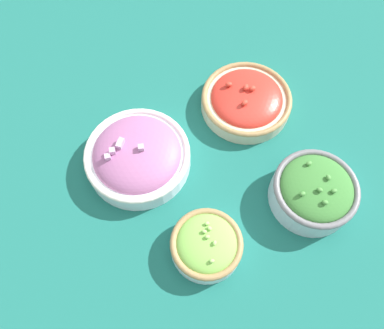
% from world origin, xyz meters
% --- Properties ---
extents(ground_plane, '(3.00, 3.00, 0.00)m').
position_xyz_m(ground_plane, '(0.00, 0.00, 0.00)').
color(ground_plane, '#196056').
extents(bowl_cherry_tomatoes, '(0.19, 0.19, 0.06)m').
position_xyz_m(bowl_cherry_tomatoes, '(0.16, 0.11, 0.02)').
color(bowl_cherry_tomatoes, beige).
rests_on(bowl_cherry_tomatoes, ground_plane).
extents(bowl_red_onion, '(0.21, 0.21, 0.08)m').
position_xyz_m(bowl_red_onion, '(-0.09, 0.05, 0.03)').
color(bowl_red_onion, silver).
rests_on(bowl_red_onion, ground_plane).
extents(bowl_broccoli, '(0.16, 0.16, 0.08)m').
position_xyz_m(bowl_broccoli, '(0.19, -0.13, 0.04)').
color(bowl_broccoli, '#B2C1CC').
rests_on(bowl_broccoli, ground_plane).
extents(bowl_lettuce, '(0.13, 0.13, 0.06)m').
position_xyz_m(bowl_lettuce, '(-0.03, -0.16, 0.03)').
color(bowl_lettuce, silver).
rests_on(bowl_lettuce, ground_plane).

